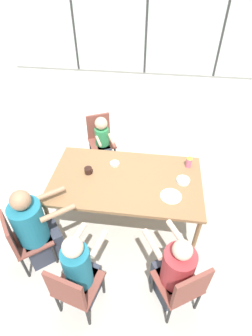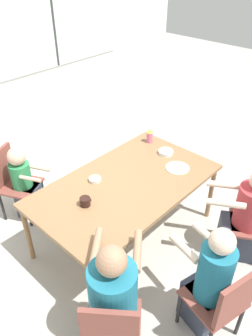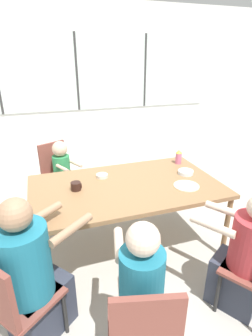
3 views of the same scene
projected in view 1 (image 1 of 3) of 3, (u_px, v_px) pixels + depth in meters
name	position (u px, v px, depth m)	size (l,w,h in m)	color
ground_plane	(126.00, 216.00, 3.70)	(16.00, 16.00, 0.00)	#B2ADA3
wall_back_with_windows	(146.00, 48.00, 4.81)	(8.40, 0.08, 2.80)	silver
dining_table	(126.00, 182.00, 3.25)	(1.85, 1.07, 0.72)	olive
chair_for_woman_green_shirt	(21.00, 238.00, 2.85)	(0.56, 0.56, 0.84)	brown
chair_for_man_blue_shirt	(184.00, 287.00, 2.46)	(0.55, 0.55, 0.84)	brown
chair_for_man_teal_shirt	(73.00, 289.00, 2.44)	(0.49, 0.49, 0.84)	brown
chair_for_toddler	(100.00, 136.00, 4.32)	(0.54, 0.54, 0.84)	brown
person_woman_green_shirt	(36.00, 231.00, 2.91)	(0.69, 0.64, 1.14)	#333847
person_man_blue_shirt	(174.00, 273.00, 2.60)	(0.55, 0.63, 1.02)	#333847
person_man_teal_shirt	(81.00, 273.00, 2.55)	(0.37, 0.52, 1.10)	#333847
person_toddler	(103.00, 144.00, 4.25)	(0.37, 0.46, 0.91)	#333847
coffee_mug	(88.00, 171.00, 3.28)	(0.10, 0.10, 0.08)	black
sippy_cup	(189.00, 161.00, 3.34)	(0.08, 0.08, 0.17)	#CC668C
bowl_white_shallow	(183.00, 181.00, 3.17)	(0.16, 0.16, 0.04)	silver
bowl_cereal	(115.00, 164.00, 3.41)	(0.12, 0.12, 0.03)	silver
plate_tortillas	(171.00, 196.00, 3.00)	(0.25, 0.25, 0.01)	beige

